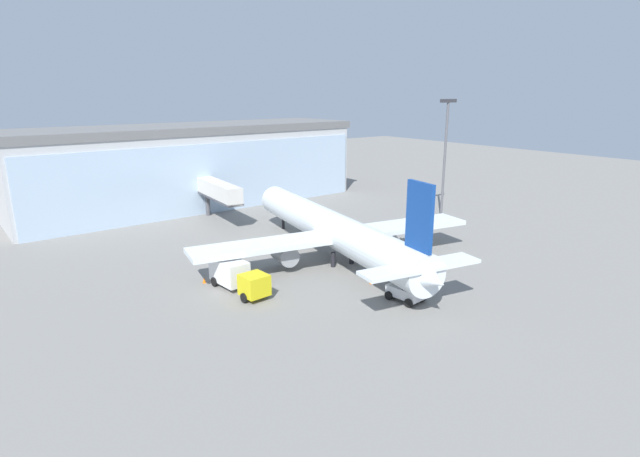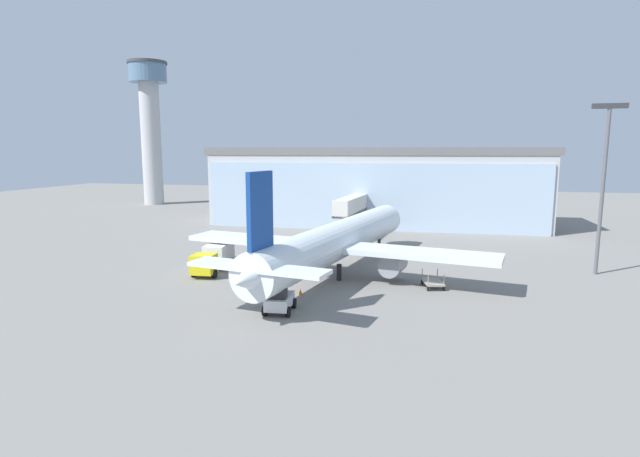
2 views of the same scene
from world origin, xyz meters
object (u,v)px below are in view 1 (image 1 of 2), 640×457
object	(u,v)px
airplane	(334,230)
apron_light_mast	(445,147)
jet_bridge	(218,192)
catering_truck	(237,276)
baggage_cart	(412,246)
pushback_tug	(407,291)
safety_cone_nose	(371,281)
safety_cone_wingtip	(204,280)

from	to	relation	value
airplane	apron_light_mast	bearing A→B (deg)	-65.74
jet_bridge	catering_truck	xyz separation A→B (m)	(-10.03, -24.79, -2.94)
apron_light_mast	baggage_cart	bearing A→B (deg)	-150.29
jet_bridge	apron_light_mast	size ratio (longest dim) A/B	0.73
jet_bridge	pushback_tug	size ratio (longest dim) A/B	3.72
jet_bridge	baggage_cart	bearing A→B (deg)	-150.37
jet_bridge	apron_light_mast	distance (m)	33.54
airplane	safety_cone_nose	xyz separation A→B (m)	(-1.53, -7.93, -3.16)
pushback_tug	safety_cone_wingtip	distance (m)	19.54
catering_truck	safety_cone_nose	xyz separation A→B (m)	(11.22, -6.26, -1.19)
baggage_cart	safety_cone_nose	bearing A→B (deg)	99.06
jet_bridge	apron_light_mast	world-z (taller)	apron_light_mast
pushback_tug	safety_cone_wingtip	xyz separation A→B (m)	(-12.67, 14.86, -0.70)
pushback_tug	safety_cone_nose	xyz separation A→B (m)	(0.29, 4.95, -0.70)
catering_truck	baggage_cart	bearing A→B (deg)	82.68
catering_truck	apron_light_mast	bearing A→B (deg)	97.26
safety_cone_nose	airplane	bearing A→B (deg)	79.06
airplane	catering_truck	world-z (taller)	airplane
baggage_cart	safety_cone_wingtip	xyz separation A→B (m)	(-24.20, 4.67, -0.23)
apron_light_mast	safety_cone_wingtip	size ratio (longest dim) A/B	31.09
pushback_tug	catering_truck	bearing A→B (deg)	38.73
baggage_cart	apron_light_mast	bearing A→B (deg)	-76.22
catering_truck	pushback_tug	distance (m)	15.67
apron_light_mast	safety_cone_nose	world-z (taller)	apron_light_mast
apron_light_mast	safety_cone_wingtip	distance (m)	41.78
baggage_cart	safety_cone_nose	distance (m)	12.40
pushback_tug	airplane	bearing A→B (deg)	-13.59
catering_truck	baggage_cart	distance (m)	22.50
catering_truck	safety_cone_wingtip	size ratio (longest dim) A/B	13.56
jet_bridge	catering_truck	world-z (taller)	jet_bridge
jet_bridge	safety_cone_wingtip	world-z (taller)	jet_bridge
apron_light_mast	airplane	world-z (taller)	apron_light_mast
apron_light_mast	airplane	size ratio (longest dim) A/B	0.46
baggage_cart	safety_cone_nose	size ratio (longest dim) A/B	5.69
safety_cone_nose	safety_cone_wingtip	size ratio (longest dim) A/B	1.00
airplane	catering_truck	xyz separation A→B (m)	(-12.75, -1.67, -1.97)
airplane	catering_truck	bearing A→B (deg)	107.57
catering_truck	safety_cone_wingtip	distance (m)	4.21
airplane	catering_truck	distance (m)	13.01
apron_light_mast	safety_cone_nose	size ratio (longest dim) A/B	31.09
apron_light_mast	safety_cone_wingtip	bearing A→B (deg)	-173.59
baggage_cart	safety_cone_nose	world-z (taller)	baggage_cart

